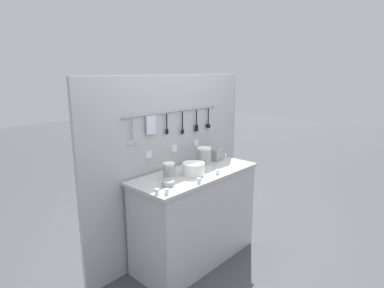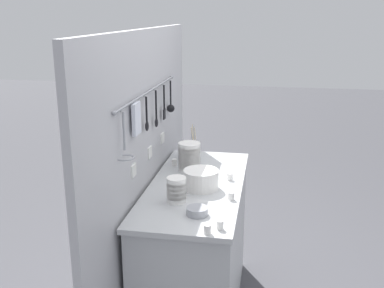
# 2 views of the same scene
# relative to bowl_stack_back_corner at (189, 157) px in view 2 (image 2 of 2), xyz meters

# --- Properties ---
(counter) EXTENTS (1.37, 0.58, 0.95)m
(counter) POSITION_rel_bowl_stack_back_corner_xyz_m (-0.24, -0.09, -0.57)
(counter) COLOR #B7BABC
(counter) RESTS_ON ground
(back_wall) EXTENTS (2.17, 0.11, 1.89)m
(back_wall) POSITION_rel_bowl_stack_back_corner_xyz_m (-0.24, 0.23, -0.10)
(back_wall) COLOR #B2B2B7
(back_wall) RESTS_ON ground
(bowl_stack_back_corner) EXTENTS (0.15, 0.15, 0.20)m
(bowl_stack_back_corner) POSITION_rel_bowl_stack_back_corner_xyz_m (0.00, 0.00, 0.00)
(bowl_stack_back_corner) COLOR white
(bowl_stack_back_corner) RESTS_ON counter
(bowl_stack_wide_centre) EXTENTS (0.11, 0.11, 0.15)m
(bowl_stack_wide_centre) POSITION_rel_bowl_stack_back_corner_xyz_m (-0.53, -0.02, -0.02)
(bowl_stack_wide_centre) COLOR white
(bowl_stack_wide_centre) RESTS_ON counter
(plate_stack) EXTENTS (0.22, 0.22, 0.12)m
(plate_stack) POSITION_rel_bowl_stack_back_corner_xyz_m (-0.31, -0.13, -0.04)
(plate_stack) COLOR white
(plate_stack) RESTS_ON counter
(steel_mixing_bowl) EXTENTS (0.12, 0.12, 0.04)m
(steel_mixing_bowl) POSITION_rel_bowl_stack_back_corner_xyz_m (-0.68, -0.17, -0.08)
(steel_mixing_bowl) COLOR #93969E
(steel_mixing_bowl) RESTS_ON counter
(cutlery_caddy) EXTENTS (0.12, 0.12, 0.26)m
(cutlery_caddy) POSITION_rel_bowl_stack_back_corner_xyz_m (0.24, 0.03, -0.03)
(cutlery_caddy) COLOR #93969E
(cutlery_caddy) RESTS_ON counter
(cup_back_right) EXTENTS (0.04, 0.04, 0.05)m
(cup_back_right) POSITION_rel_bowl_stack_back_corner_xyz_m (0.40, 0.02, -0.07)
(cup_back_right) COLOR white
(cup_back_right) RESTS_ON counter
(cup_edge_near) EXTENTS (0.04, 0.04, 0.05)m
(cup_edge_near) POSITION_rel_bowl_stack_back_corner_xyz_m (0.08, 0.12, -0.07)
(cup_edge_near) COLOR white
(cup_edge_near) RESTS_ON counter
(cup_edge_far) EXTENTS (0.04, 0.04, 0.05)m
(cup_edge_far) POSITION_rel_bowl_stack_back_corner_xyz_m (-0.82, -0.31, -0.07)
(cup_edge_far) COLOR white
(cup_edge_far) RESTS_ON counter
(cup_back_left) EXTENTS (0.04, 0.04, 0.05)m
(cup_back_left) POSITION_rel_bowl_stack_back_corner_xyz_m (-0.88, -0.25, -0.07)
(cup_back_left) COLOR white
(cup_back_left) RESTS_ON counter
(cup_beside_plates) EXTENTS (0.04, 0.04, 0.05)m
(cup_beside_plates) POSITION_rel_bowl_stack_back_corner_xyz_m (-0.45, -0.33, -0.07)
(cup_beside_plates) COLOR white
(cup_beside_plates) RESTS_ON counter
(cup_front_right) EXTENTS (0.04, 0.04, 0.05)m
(cup_front_right) POSITION_rel_bowl_stack_back_corner_xyz_m (-0.13, -0.29, -0.07)
(cup_front_right) COLOR white
(cup_front_right) RESTS_ON counter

